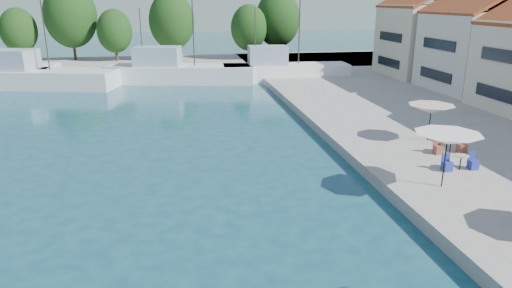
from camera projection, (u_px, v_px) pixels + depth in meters
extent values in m
cube|color=gray|center=(139.00, 65.00, 60.73)|extent=(90.00, 16.00, 0.60)
cube|color=gray|center=(87.00, 2.00, 142.26)|extent=(180.00, 40.00, 16.00)
cube|color=gray|center=(289.00, 7.00, 172.93)|extent=(140.00, 40.00, 12.00)
cube|color=silver|center=(479.00, 52.00, 41.24)|extent=(8.00, 8.50, 7.00)
cube|color=beige|center=(427.00, 40.00, 49.62)|extent=(8.60, 8.50, 7.50)
cube|color=silver|center=(36.00, 81.00, 46.55)|extent=(17.07, 8.28, 2.20)
cube|color=#8A9BAB|center=(9.00, 60.00, 46.11)|extent=(5.62, 4.44, 2.00)
cylinder|color=#2D2D2D|center=(44.00, 29.00, 44.88)|extent=(0.12, 0.12, 8.00)
cube|color=silver|center=(180.00, 76.00, 49.57)|extent=(16.34, 6.84, 2.20)
cube|color=#8A9BAB|center=(157.00, 56.00, 48.96)|extent=(5.24, 3.96, 2.00)
cylinder|color=#2D2D2D|center=(193.00, 27.00, 48.03)|extent=(0.12, 0.12, 8.00)
cylinder|color=#2D2D2D|center=(141.00, 37.00, 48.36)|extent=(0.10, 0.10, 6.00)
cube|color=white|center=(286.00, 74.00, 50.59)|extent=(13.96, 4.27, 2.20)
cube|color=#8A9BAB|center=(268.00, 55.00, 49.72)|extent=(4.27, 2.96, 2.00)
cylinder|color=#2D2D2D|center=(299.00, 27.00, 49.21)|extent=(0.12, 0.12, 8.00)
cylinder|color=#2D2D2D|center=(255.00, 37.00, 48.96)|extent=(0.10, 0.10, 6.00)
cylinder|color=#3F2B19|center=(21.00, 49.00, 61.88)|extent=(0.36, 0.36, 3.14)
ellipsoid|color=#183D13|center=(18.00, 30.00, 61.12)|extent=(4.77, 4.77, 5.96)
cylinder|color=#3F2B19|center=(74.00, 43.00, 63.00)|extent=(0.36, 0.36, 4.60)
ellipsoid|color=#183D13|center=(70.00, 15.00, 61.89)|extent=(7.00, 7.00, 8.75)
cylinder|color=#3F2B19|center=(116.00, 49.00, 62.09)|extent=(0.36, 0.36, 3.06)
ellipsoid|color=#183D13|center=(114.00, 31.00, 61.35)|extent=(4.65, 4.65, 5.81)
cylinder|color=#3F2B19|center=(173.00, 45.00, 62.83)|extent=(0.36, 0.36, 4.04)
ellipsoid|color=#183D13|center=(172.00, 21.00, 61.86)|extent=(6.13, 6.13, 7.67)
cylinder|color=#3F2B19|center=(249.00, 47.00, 63.79)|extent=(0.36, 0.36, 3.31)
ellipsoid|color=#183D13|center=(249.00, 28.00, 62.99)|extent=(5.03, 5.03, 6.29)
cylinder|color=#3F2B19|center=(277.00, 43.00, 65.76)|extent=(0.36, 0.36, 4.16)
ellipsoid|color=#183D13|center=(278.00, 19.00, 64.76)|extent=(6.32, 6.32, 7.90)
cylinder|color=black|center=(445.00, 160.00, 20.01)|extent=(0.06, 0.06, 2.47)
cone|color=white|center=(448.00, 139.00, 19.71)|extent=(2.90, 2.90, 0.50)
cylinder|color=black|center=(430.00, 123.00, 26.71)|extent=(0.06, 0.06, 2.16)
cone|color=beige|center=(431.00, 109.00, 26.46)|extent=(2.69, 2.69, 0.50)
cylinder|color=black|center=(460.00, 163.00, 22.24)|extent=(0.06, 0.06, 0.74)
cylinder|color=tan|center=(461.00, 156.00, 22.13)|extent=(0.70, 0.70, 0.04)
cube|color=#253294|center=(473.00, 165.00, 22.39)|extent=(0.42, 0.42, 0.46)
cube|color=#253294|center=(447.00, 166.00, 22.17)|extent=(0.42, 0.42, 0.46)
cylinder|color=black|center=(450.00, 147.00, 24.69)|extent=(0.06, 0.06, 0.74)
cylinder|color=tan|center=(451.00, 140.00, 24.58)|extent=(0.70, 0.70, 0.04)
cube|color=brown|center=(462.00, 148.00, 24.84)|extent=(0.42, 0.42, 0.46)
cube|color=brown|center=(438.00, 150.00, 24.62)|extent=(0.42, 0.42, 0.46)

